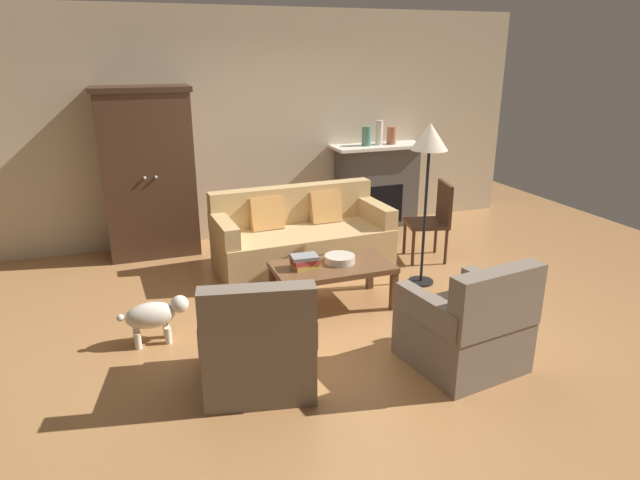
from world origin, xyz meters
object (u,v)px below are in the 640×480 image
object	(u,v)px
couch	(301,239)
mantel_vase_terracotta	(391,135)
armchair_near_left	(258,346)
floor_lamp	(429,146)
mantel_vase_cream	(379,133)
armchair_near_right	(467,328)
fruit_bowl	(340,259)
dog	(155,315)
book_stack	(305,261)
mantel_vase_jade	(367,136)
fireplace	(377,185)
coffee_table	(332,270)
side_chair_wooden	(434,216)
armoire	(148,173)

from	to	relation	value
couch	mantel_vase_terracotta	size ratio (longest dim) A/B	8.55
armchair_near_left	floor_lamp	distance (m)	2.64
mantel_vase_cream	armchair_near_right	bearing A→B (deg)	-104.95
mantel_vase_terracotta	floor_lamp	bearing A→B (deg)	-107.24
fruit_bowl	dog	size ratio (longest dim) A/B	0.50
book_stack	mantel_vase_cream	size ratio (longest dim) A/B	0.84
dog	mantel_vase_jade	bearing A→B (deg)	37.96
fireplace	book_stack	distance (m)	2.79
fireplace	mantel_vase_cream	distance (m)	0.71
floor_lamp	dog	world-z (taller)	floor_lamp
couch	floor_lamp	world-z (taller)	floor_lamp
coffee_table	floor_lamp	world-z (taller)	floor_lamp
mantel_vase_terracotta	side_chair_wooden	world-z (taller)	mantel_vase_terracotta
armchair_near_left	floor_lamp	world-z (taller)	floor_lamp
fireplace	floor_lamp	distance (m)	2.20
armoire	fruit_bowl	world-z (taller)	armoire
side_chair_wooden	floor_lamp	bearing A→B (deg)	-129.14
mantel_vase_jade	armchair_near_right	distance (m)	3.69
couch	mantel_vase_cream	xyz separation A→B (m)	(1.44, 1.07, 0.96)
armchair_near_left	side_chair_wooden	bearing A→B (deg)	35.77
armoire	mantel_vase_terracotta	xyz separation A→B (m)	(3.13, 0.06, 0.26)
couch	armchair_near_left	distance (m)	2.37
couch	mantel_vase_jade	size ratio (longest dim) A/B	7.81
book_stack	floor_lamp	world-z (taller)	floor_lamp
fruit_bowl	dog	xyz separation A→B (m)	(-1.71, -0.17, -0.21)
armoire	coffee_table	xyz separation A→B (m)	(1.45, -2.10, -0.61)
book_stack	mantel_vase_jade	distance (m)	2.77
couch	armchair_near_left	bearing A→B (deg)	-115.93
armchair_near_right	floor_lamp	xyz separation A→B (m)	(0.50, 1.53, 1.11)
armchair_near_right	dog	size ratio (longest dim) A/B	1.53
couch	book_stack	world-z (taller)	couch
armchair_near_left	dog	xyz separation A→B (m)	(-0.65, 0.90, -0.07)
dog	mantel_vase_cream	bearing A→B (deg)	36.33
mantel_vase_jade	mantel_vase_cream	world-z (taller)	mantel_vase_cream
side_chair_wooden	floor_lamp	xyz separation A→B (m)	(-0.48, -0.59, 0.91)
book_stack	side_chair_wooden	xyz separation A→B (m)	(1.81, 0.77, 0.03)
fruit_bowl	armchair_near_right	bearing A→B (deg)	-70.37
couch	floor_lamp	size ratio (longest dim) A/B	1.18
book_stack	floor_lamp	bearing A→B (deg)	7.75
armoire	floor_lamp	world-z (taller)	armoire
armchair_near_right	side_chair_wooden	bearing A→B (deg)	65.14
armoire	couch	xyz separation A→B (m)	(1.51, -1.01, -0.65)
mantel_vase_cream	mantel_vase_jade	bearing A→B (deg)	180.00
fruit_bowl	armchair_near_right	distance (m)	1.45
book_stack	mantel_vase_jade	size ratio (longest dim) A/B	1.07
mantel_vase_terracotta	book_stack	bearing A→B (deg)	-132.22
fireplace	side_chair_wooden	size ratio (longest dim) A/B	1.40
coffee_table	armchair_near_right	xyz separation A→B (m)	(0.57, -1.33, -0.05)
armchair_near_left	floor_lamp	xyz separation A→B (m)	(2.05, 1.24, 1.11)
couch	mantel_vase_terracotta	bearing A→B (deg)	33.30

